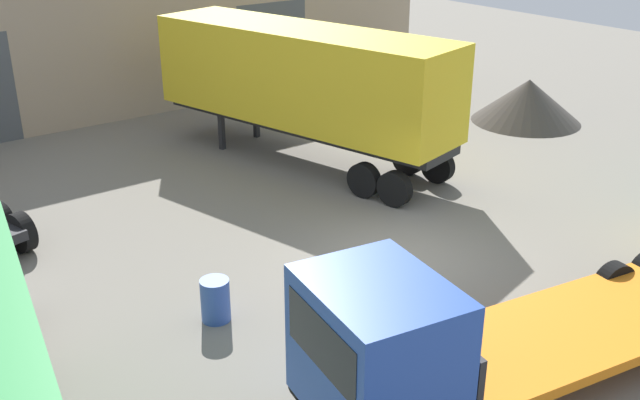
# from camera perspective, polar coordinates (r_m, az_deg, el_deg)

# --- Properties ---
(ground_plane) EXTENTS (60.00, 60.00, 0.00)m
(ground_plane) POSITION_cam_1_polar(r_m,az_deg,el_deg) (17.32, 5.94, -4.50)
(ground_plane) COLOR slate
(warehouse_building) EXTENTS (27.02, 9.49, 5.44)m
(warehouse_building) POSITION_cam_1_polar(r_m,az_deg,el_deg) (31.91, -17.31, 12.66)
(warehouse_building) COLOR tan
(warehouse_building) RESTS_ON ground_plane
(container_trailer_red) EXTENTS (4.82, 10.19, 4.08)m
(container_trailer_red) POSITION_cam_1_polar(r_m,az_deg,el_deg) (22.42, -1.26, 9.21)
(container_trailer_red) COLOR yellow
(container_trailer_red) RESTS_ON ground_plane
(flatbed_truck_blue) EXTENTS (9.12, 3.75, 2.68)m
(flatbed_truck_blue) POSITION_cam_1_polar(r_m,az_deg,el_deg) (12.29, 10.10, -10.58)
(flatbed_truck_blue) COLOR #2347A3
(flatbed_truck_blue) RESTS_ON ground_plane
(gravel_pile) EXTENTS (3.87, 3.87, 1.54)m
(gravel_pile) POSITION_cam_1_polar(r_m,az_deg,el_deg) (27.88, 15.53, 7.30)
(gravel_pile) COLOR #423D38
(gravel_pile) RESTS_ON ground_plane
(oil_drum) EXTENTS (0.58, 0.58, 0.88)m
(oil_drum) POSITION_cam_1_polar(r_m,az_deg,el_deg) (14.92, -7.98, -7.55)
(oil_drum) COLOR #33519E
(oil_drum) RESTS_ON ground_plane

